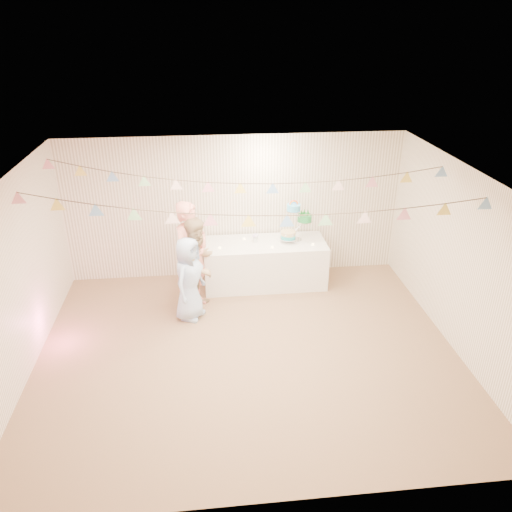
{
  "coord_description": "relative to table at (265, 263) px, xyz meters",
  "views": [
    {
      "loc": [
        -0.52,
        -5.88,
        4.42
      ],
      "look_at": [
        0.2,
        0.8,
        1.15
      ],
      "focal_mm": 35.0,
      "sensor_mm": 36.0,
      "label": 1
    }
  ],
  "objects": [
    {
      "name": "tealight_0",
      "position": [
        -0.8,
        -0.15,
        0.42
      ],
      "size": [
        0.04,
        0.04,
        0.03
      ],
      "primitive_type": "cylinder",
      "color": "#FFD88C",
      "rests_on": "table"
    },
    {
      "name": "person_child",
      "position": [
        -1.32,
        -0.98,
        0.29
      ],
      "size": [
        0.7,
        0.8,
        1.38
      ],
      "primitive_type": "imported",
      "rotation": [
        0.0,
        0.0,
        1.1
      ],
      "color": "#A9C5F0",
      "rests_on": "floor"
    },
    {
      "name": "left_wall",
      "position": [
        -3.49,
        -2.02,
        0.9
      ],
      "size": [
        5.0,
        5.0,
        0.0
      ],
      "primitive_type": "plane",
      "color": "white",
      "rests_on": "ground"
    },
    {
      "name": "tealight_4",
      "position": [
        0.82,
        -0.18,
        0.42
      ],
      "size": [
        0.04,
        0.04,
        0.03
      ],
      "primitive_type": "cylinder",
      "color": "#FFD88C",
      "rests_on": "table"
    },
    {
      "name": "floor",
      "position": [
        -0.49,
        -2.02,
        -0.4
      ],
      "size": [
        6.0,
        6.0,
        0.0
      ],
      "primitive_type": "plane",
      "color": "#836147",
      "rests_on": "ground"
    },
    {
      "name": "bunting_front",
      "position": [
        -0.49,
        -2.22,
        1.92
      ],
      "size": [
        5.6,
        0.9,
        0.36
      ],
      "primitive_type": null,
      "color": "#72A5E5",
      "rests_on": "ceiling"
    },
    {
      "name": "bunting_back",
      "position": [
        -0.49,
        -0.92,
        1.95
      ],
      "size": [
        5.6,
        1.1,
        0.4
      ],
      "primitive_type": null,
      "color": "pink",
      "rests_on": "ceiling"
    },
    {
      "name": "tealight_2",
      "position": [
        0.1,
        -0.22,
        0.42
      ],
      "size": [
        0.04,
        0.04,
        0.03
      ],
      "primitive_type": "cylinder",
      "color": "#FFD88C",
      "rests_on": "table"
    },
    {
      "name": "front_wall",
      "position": [
        -0.49,
        -4.52,
        0.9
      ],
      "size": [
        6.0,
        6.0,
        0.0
      ],
      "primitive_type": "plane",
      "color": "white",
      "rests_on": "ground"
    },
    {
      "name": "person_adult_a",
      "position": [
        -1.27,
        -0.64,
        0.52
      ],
      "size": [
        0.77,
        0.8,
        1.84
      ],
      "primitive_type": "imported",
      "rotation": [
        0.0,
        0.0,
        0.87
      ],
      "color": "#ED897C",
      "rests_on": "floor"
    },
    {
      "name": "cake_top_tier",
      "position": [
        0.49,
        0.02,
        0.97
      ],
      "size": [
        0.25,
        0.25,
        0.19
      ],
      "primitive_type": null,
      "color": "#49B1E6",
      "rests_on": "cake_stand"
    },
    {
      "name": "cake_stand",
      "position": [
        0.55,
        0.05,
        0.7
      ],
      "size": [
        0.63,
        0.37,
        0.71
      ],
      "primitive_type": null,
      "color": "silver",
      "rests_on": "table"
    },
    {
      "name": "back_wall",
      "position": [
        -0.49,
        0.48,
        0.9
      ],
      "size": [
        6.0,
        6.0,
        0.0
      ],
      "primitive_type": "plane",
      "color": "white",
      "rests_on": "ground"
    },
    {
      "name": "right_wall",
      "position": [
        2.51,
        -2.02,
        0.9
      ],
      "size": [
        5.0,
        5.0,
        0.0
      ],
      "primitive_type": "plane",
      "color": "white",
      "rests_on": "ground"
    },
    {
      "name": "platter",
      "position": [
        -0.64,
        -0.05,
        0.36
      ],
      "size": [
        0.32,
        0.32,
        0.02
      ],
      "primitive_type": "cylinder",
      "color": "white",
      "rests_on": "table"
    },
    {
      "name": "tealight_1",
      "position": [
        -0.35,
        0.18,
        0.42
      ],
      "size": [
        0.04,
        0.04,
        0.03
      ],
      "primitive_type": "cylinder",
      "color": "#FFD88C",
      "rests_on": "table"
    },
    {
      "name": "cake_bottom",
      "position": [
        0.4,
        -0.01,
        0.43
      ],
      "size": [
        0.31,
        0.31,
        0.15
      ],
      "primitive_type": null,
      "color": "#26ACB2",
      "rests_on": "cake_stand"
    },
    {
      "name": "ceiling",
      "position": [
        -0.49,
        -2.02,
        2.2
      ],
      "size": [
        6.0,
        6.0,
        0.0
      ],
      "primitive_type": "plane",
      "color": "silver",
      "rests_on": "ground"
    },
    {
      "name": "tealight_3",
      "position": [
        0.35,
        0.22,
        0.42
      ],
      "size": [
        0.04,
        0.04,
        0.03
      ],
      "primitive_type": "cylinder",
      "color": "#FFD88C",
      "rests_on": "table"
    },
    {
      "name": "person_adult_b",
      "position": [
        -1.17,
        -0.72,
        0.4
      ],
      "size": [
        0.92,
        0.98,
        1.6
      ],
      "primitive_type": "imported",
      "rotation": [
        0.0,
        0.0,
        1.03
      ],
      "color": "tan",
      "rests_on": "floor"
    },
    {
      "name": "posy",
      "position": [
        -0.16,
        0.05,
        0.43
      ],
      "size": [
        0.14,
        0.14,
        0.16
      ],
      "primitive_type": null,
      "color": "white",
      "rests_on": "table"
    },
    {
      "name": "cake_middle",
      "position": [
        0.73,
        0.14,
        0.7
      ],
      "size": [
        0.27,
        0.27,
        0.22
      ],
      "primitive_type": null,
      "color": "#1D883B",
      "rests_on": "cake_stand"
    },
    {
      "name": "table",
      "position": [
        0.0,
        0.0,
        0.0
      ],
      "size": [
        2.14,
        0.86,
        0.8
      ],
      "primitive_type": "cube",
      "color": "white",
      "rests_on": "floor"
    }
  ]
}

